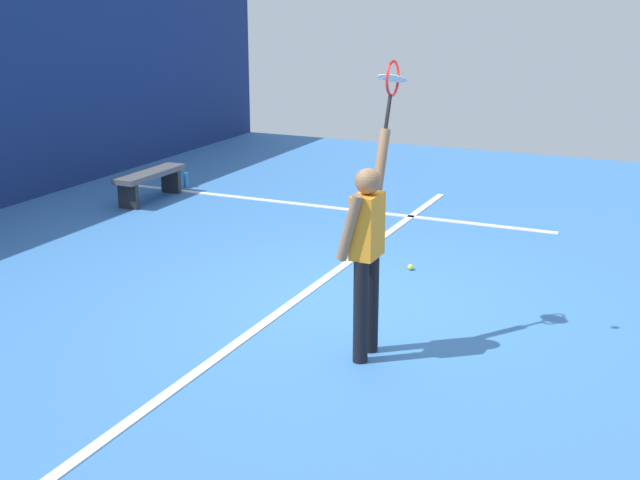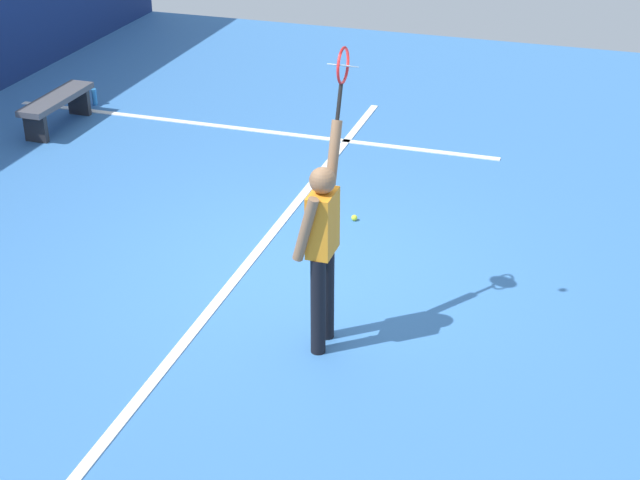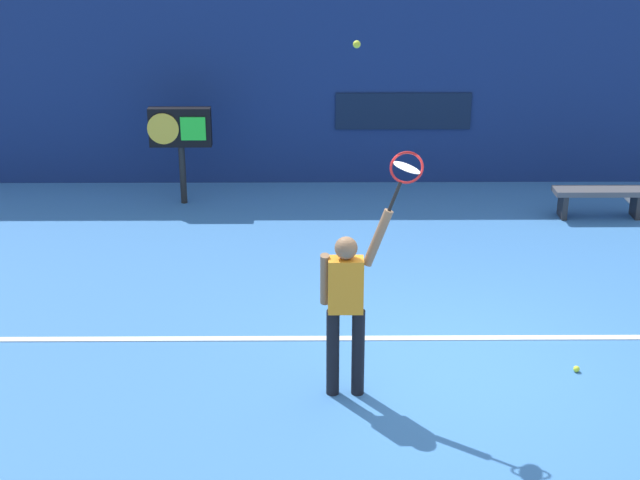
# 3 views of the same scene
# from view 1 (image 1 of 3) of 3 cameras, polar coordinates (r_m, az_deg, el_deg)

# --- Properties ---
(ground_plane) EXTENTS (18.00, 18.00, 0.00)m
(ground_plane) POSITION_cam_1_polar(r_m,az_deg,el_deg) (8.91, 2.00, -4.21)
(ground_plane) COLOR #3870B2
(court_baseline) EXTENTS (10.00, 0.10, 0.01)m
(court_baseline) POSITION_cam_1_polar(r_m,az_deg,el_deg) (9.11, -1.16, -3.68)
(court_baseline) COLOR white
(court_baseline) RESTS_ON ground_plane
(court_sideline) EXTENTS (0.10, 7.00, 0.01)m
(court_sideline) POSITION_cam_1_polar(r_m,az_deg,el_deg) (12.77, -0.19, 2.26)
(court_sideline) COLOR white
(court_sideline) RESTS_ON ground_plane
(tennis_player) EXTENTS (0.68, 0.31, 1.97)m
(tennis_player) POSITION_cam_1_polar(r_m,az_deg,el_deg) (7.36, 3.10, -0.43)
(tennis_player) COLOR black
(tennis_player) RESTS_ON ground_plane
(tennis_racket) EXTENTS (0.40, 0.27, 0.63)m
(tennis_racket) POSITION_cam_1_polar(r_m,az_deg,el_deg) (7.57, 4.78, 10.33)
(tennis_racket) COLOR black
(court_bench) EXTENTS (1.40, 0.36, 0.45)m
(court_bench) POSITION_cam_1_polar(r_m,az_deg,el_deg) (13.31, -11.16, 4.00)
(court_bench) COLOR #4C4C51
(court_bench) RESTS_ON ground_plane
(water_bottle) EXTENTS (0.07, 0.07, 0.24)m
(water_bottle) POSITION_cam_1_polar(r_m,az_deg,el_deg) (14.14, -8.84, 3.94)
(water_bottle) COLOR #338CD8
(water_bottle) RESTS_ON ground_plane
(spare_ball) EXTENTS (0.07, 0.07, 0.07)m
(spare_ball) POSITION_cam_1_polar(r_m,az_deg,el_deg) (9.97, 5.99, -1.79)
(spare_ball) COLOR #CCE033
(spare_ball) RESTS_ON ground_plane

